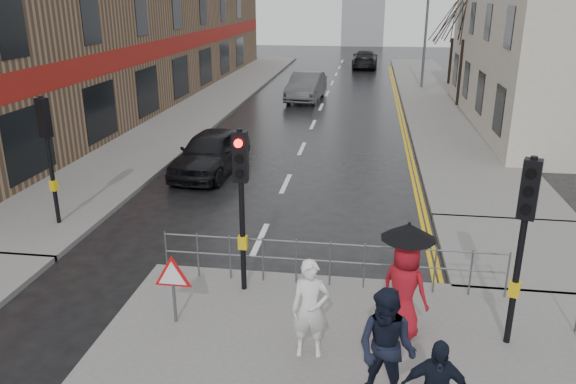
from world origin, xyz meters
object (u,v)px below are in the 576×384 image
(pedestrian_b, at_px, (387,349))
(car_mid, at_px, (306,87))
(pedestrian_with_umbrella, at_px, (405,276))
(car_parked, at_px, (211,152))
(pedestrian_a, at_px, (310,309))

(pedestrian_b, xyz_separation_m, car_mid, (-4.08, 25.89, -0.29))
(pedestrian_with_umbrella, xyz_separation_m, car_parked, (-6.12, 9.30, -0.54))
(pedestrian_b, relative_size, car_mid, 0.39)
(pedestrian_a, distance_m, pedestrian_b, 1.63)
(pedestrian_a, height_order, pedestrian_with_umbrella, pedestrian_with_umbrella)
(pedestrian_with_umbrella, distance_m, car_parked, 11.15)
(pedestrian_a, relative_size, pedestrian_with_umbrella, 0.81)
(car_parked, bearing_deg, pedestrian_a, -59.90)
(pedestrian_b, distance_m, car_mid, 26.21)
(pedestrian_a, bearing_deg, car_mid, 90.48)
(pedestrian_with_umbrella, bearing_deg, car_mid, 100.49)
(pedestrian_a, bearing_deg, car_parked, 108.01)
(pedestrian_a, xyz_separation_m, car_mid, (-2.86, 24.82, -0.21))
(pedestrian_b, height_order, car_mid, pedestrian_b)
(pedestrian_b, bearing_deg, car_mid, 124.12)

